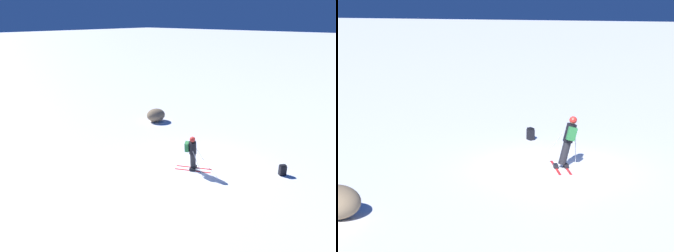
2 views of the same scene
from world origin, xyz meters
TOP-DOWN VIEW (x-y plane):
  - ground_plane at (0.00, 0.00)m, footprint 300.00×300.00m
  - skier at (-0.51, -0.08)m, footprint 1.40×1.73m
  - spare_backpack at (1.91, -3.42)m, footprint 0.37×0.36m

SIDE VIEW (x-z plane):
  - ground_plane at x=0.00m, z-range 0.00..0.00m
  - spare_backpack at x=1.91m, z-range -0.01..0.49m
  - skier at x=-0.51m, z-range 0.09..1.91m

